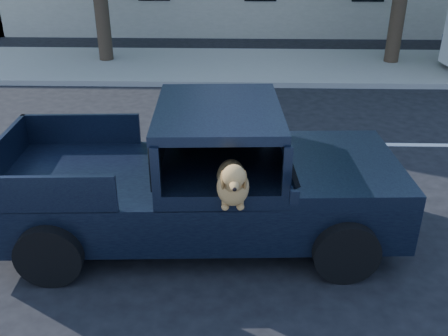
{
  "coord_description": "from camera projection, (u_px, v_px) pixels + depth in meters",
  "views": [
    {
      "loc": [
        0.21,
        -6.07,
        4.15
      ],
      "look_at": [
        0.04,
        -0.31,
        1.27
      ],
      "focal_mm": 40.0,
      "sensor_mm": 36.0,
      "label": 1
    }
  ],
  "objects": [
    {
      "name": "pickup_truck",
      "position": [
        194.0,
        194.0,
        7.06
      ],
      "size": [
        5.58,
        2.89,
        1.96
      ],
      "rotation": [
        0.0,
        0.0,
        0.05
      ],
      "color": "black",
      "rests_on": "ground"
    },
    {
      "name": "ground",
      "position": [
        222.0,
        236.0,
        7.29
      ],
      "size": [
        120.0,
        120.0,
        0.0
      ],
      "primitive_type": "plane",
      "color": "black",
      "rests_on": "ground"
    },
    {
      "name": "far_sidewalk",
      "position": [
        232.0,
        66.0,
        15.48
      ],
      "size": [
        60.0,
        4.0,
        0.15
      ],
      "primitive_type": "cube",
      "color": "gray",
      "rests_on": "ground"
    },
    {
      "name": "lane_stripes",
      "position": [
        324.0,
        144.0,
        10.27
      ],
      "size": [
        21.6,
        0.14,
        0.01
      ],
      "primitive_type": null,
      "color": "silver",
      "rests_on": "ground"
    }
  ]
}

